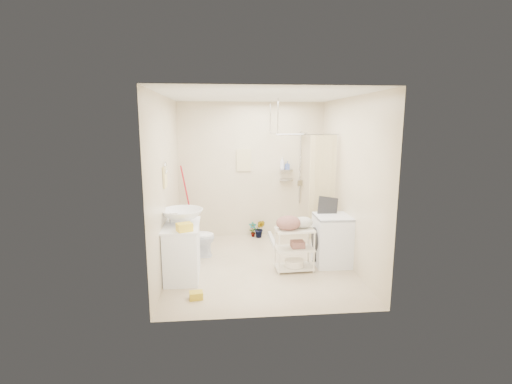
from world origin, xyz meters
TOP-DOWN VIEW (x-y plane):
  - floor at (0.00, 0.00)m, footprint 3.20×3.20m
  - ceiling at (0.00, 0.00)m, footprint 2.80×3.20m
  - wall_back at (0.00, 1.60)m, footprint 2.80×0.04m
  - wall_front at (0.00, -1.60)m, footprint 2.80×0.04m
  - wall_left at (-1.40, 0.00)m, footprint 0.04×3.20m
  - wall_right at (1.40, 0.00)m, footprint 0.04×3.20m
  - vanity at (-1.16, -0.34)m, footprint 0.51×0.90m
  - sink at (-1.15, -0.28)m, footprint 0.69×0.69m
  - counter_basket at (-1.08, -0.68)m, footprint 0.24×0.22m
  - floor_basket at (-0.92, -1.07)m, footprint 0.27×0.22m
  - toilet at (-1.04, 0.48)m, footprint 0.66×0.38m
  - mop at (-1.28, 1.53)m, footprint 0.14×0.14m
  - potted_plant_a at (0.01, 1.47)m, footprint 0.16×0.11m
  - potted_plant_b at (0.15, 1.40)m, footprint 0.23×0.21m
  - hanging_towel at (-0.15, 1.58)m, footprint 0.28×0.03m
  - towel_ring at (-1.38, -0.20)m, footprint 0.04×0.22m
  - tp_holder at (-1.36, 0.05)m, footprint 0.08×0.12m
  - shower at (0.85, 1.05)m, footprint 1.10×1.10m
  - shampoo_bottle_a at (0.59, 1.53)m, footprint 0.12×0.12m
  - shampoo_bottle_b at (0.69, 1.51)m, footprint 0.09×0.09m
  - washing_machine at (1.14, -0.06)m, footprint 0.54×0.56m
  - laundry_rack at (0.50, -0.26)m, footprint 0.58×0.36m
  - ironing_board at (1.05, 0.01)m, footprint 0.31×0.11m

SIDE VIEW (x-z plane):
  - floor at x=0.00m, z-range 0.00..0.00m
  - floor_basket at x=-0.92m, z-range 0.00..0.13m
  - potted_plant_a at x=0.01m, z-range 0.00..0.29m
  - potted_plant_b at x=0.15m, z-range 0.00..0.36m
  - toilet at x=-1.04m, z-range 0.00..0.66m
  - laundry_rack at x=0.50m, z-range 0.00..0.78m
  - vanity at x=-1.16m, z-range 0.00..0.79m
  - washing_machine at x=1.14m, z-range 0.00..0.79m
  - ironing_board at x=1.05m, z-range 0.00..1.09m
  - mop at x=-1.28m, z-range 0.00..1.42m
  - tp_holder at x=-1.36m, z-range 0.65..0.79m
  - counter_basket at x=-1.08m, z-range 0.79..0.90m
  - sink at x=-1.15m, z-range 0.79..0.99m
  - shower at x=0.85m, z-range 0.00..2.10m
  - wall_back at x=0.00m, z-range 0.00..2.60m
  - wall_front at x=0.00m, z-range 0.00..2.60m
  - wall_left at x=-1.40m, z-range 0.00..2.60m
  - wall_right at x=1.40m, z-range 0.00..2.60m
  - shampoo_bottle_b at x=0.69m, z-range 1.32..1.48m
  - shampoo_bottle_a at x=0.59m, z-range 1.32..1.56m
  - towel_ring at x=-1.38m, z-range 1.30..1.64m
  - hanging_towel at x=-0.15m, z-range 1.29..1.71m
  - ceiling at x=0.00m, z-range 2.58..2.62m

